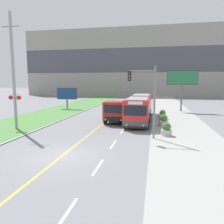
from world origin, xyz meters
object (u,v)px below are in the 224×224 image
Objects in this scene: billboard_large at (182,80)px; planter_round_third at (162,115)px; planter_round_near at (166,130)px; billboard_small at (67,94)px; city_bus at (140,108)px; planter_round_second at (164,121)px; dump_truck at (117,112)px; utility_pole_near at (13,76)px; traffic_light_mast at (147,93)px.

billboard_large is 5.57× the size of planter_round_third.
billboard_large is at bearing 79.70° from planter_round_near.
city_bus is at bearing -34.08° from billboard_small.
city_bus reaches higher than planter_round_second.
billboard_large reaches higher than billboard_small.
city_bus is 3.37m from dump_truck.
planter_round_near is 0.98× the size of planter_round_third.
utility_pole_near reaches higher than dump_truck.
billboard_small is 20.58m from planter_round_second.
dump_truck is 1.02× the size of billboard_large.
dump_truck is (-2.53, -2.21, -0.23)m from city_bus.
dump_truck reaches higher than planter_round_second.
traffic_light_mast is at bearing -104.77° from billboard_large.
dump_truck is 5.79× the size of planter_round_near.
utility_pole_near reaches higher than planter_round_third.
billboard_small is at bearing 133.96° from dump_truck.
billboard_large reaches higher than city_bus.
utility_pole_near is at bearing -147.51° from city_bus.
billboard_large is at bearing 75.23° from traffic_light_mast.
city_bus is 3.45× the size of billboard_small.
dump_truck is 11.61m from utility_pole_near.
dump_truck is at bearing -148.72° from planter_round_third.
utility_pole_near is at bearing -164.20° from planter_round_second.
planter_round_near is 4.49m from planter_round_second.
city_bus is at bearing 110.05° from planter_round_near.
utility_pole_near is at bearing 178.82° from planter_round_near.
billboard_large is 9.97m from planter_round_third.
traffic_light_mast is 5.11× the size of planter_round_third.
billboard_large is 18.12m from planter_round_near.
planter_round_second reaches higher than planter_round_near.
billboard_large is (8.56, 11.55, 3.83)m from dump_truck.
planter_round_near is at bearing -89.65° from planter_round_third.
traffic_light_mast reaches higher than planter_round_third.
planter_round_near is (2.89, -7.93, -0.94)m from city_bus.
billboard_small is at bearing 145.92° from city_bus.
planter_round_third is at bearing 20.31° from city_bus.
traffic_light_mast reaches higher than billboard_small.
utility_pole_near is 17.80m from planter_round_third.
billboard_small is 18.23m from planter_round_third.
utility_pole_near is 24.73m from billboard_large.
billboard_large is at bearing 53.46° from dump_truck.
planter_round_third is at bearing 89.66° from planter_round_second.
city_bus is 1.97× the size of billboard_large.
billboard_small is (-14.57, 18.19, -1.21)m from traffic_light_mast.
city_bus reaches higher than planter_round_near.
dump_truck is 0.59× the size of utility_pole_near.
planter_round_second is 4.49m from planter_round_third.
billboard_small reaches higher than planter_round_second.
utility_pole_near is 3.05× the size of billboard_small.
dump_truck is at bearing -138.85° from city_bus.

